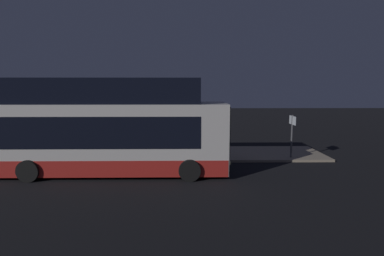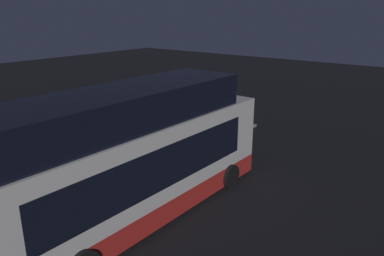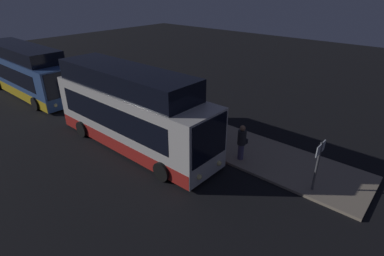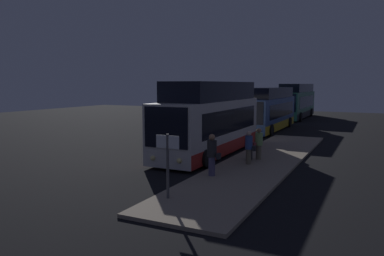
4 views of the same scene
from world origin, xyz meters
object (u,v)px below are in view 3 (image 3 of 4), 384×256
(sign_post, at_px, (318,159))
(suitcase, at_px, (187,127))
(passenger_boarding, at_px, (187,115))
(passenger_with_bags, at_px, (242,141))
(bus_second, at_px, (27,73))
(passenger_waiting, at_px, (203,121))
(bus_lead, at_px, (132,113))

(sign_post, bearing_deg, suitcase, 175.80)
(passenger_boarding, bearing_deg, suitcase, 90.42)
(passenger_boarding, distance_m, suitcase, 0.75)
(passenger_with_bags, height_order, sign_post, sign_post)
(passenger_with_bags, bearing_deg, suitcase, 173.29)
(bus_second, bearing_deg, passenger_waiting, 11.51)
(passenger_boarding, bearing_deg, bus_second, -33.32)
(bus_lead, height_order, bus_second, bus_lead)
(suitcase, bearing_deg, bus_second, -168.76)
(suitcase, bearing_deg, passenger_with_bags, -6.46)
(bus_second, xyz_separation_m, passenger_boarding, (13.86, 3.19, -0.67))
(passenger_boarding, bearing_deg, passenger_with_bags, 123.16)
(bus_lead, xyz_separation_m, passenger_waiting, (2.34, 3.10, -0.85))
(passenger_waiting, xyz_separation_m, sign_post, (6.63, -0.82, 0.59))
(passenger_waiting, bearing_deg, passenger_boarding, 166.35)
(bus_lead, distance_m, passenger_waiting, 3.97)
(bus_lead, relative_size, bus_second, 0.94)
(bus_second, distance_m, sign_post, 21.95)
(bus_second, relative_size, passenger_waiting, 6.57)
(bus_second, bearing_deg, passenger_with_bags, 7.47)
(suitcase, bearing_deg, passenger_waiting, 15.44)
(bus_lead, xyz_separation_m, sign_post, (8.97, 2.27, -0.26))
(suitcase, height_order, sign_post, sign_post)
(bus_lead, distance_m, sign_post, 9.25)
(sign_post, bearing_deg, passenger_boarding, 173.44)
(passenger_boarding, relative_size, suitcase, 1.77)
(passenger_boarding, xyz_separation_m, passenger_with_bags, (4.32, -0.81, 0.09))
(suitcase, bearing_deg, passenger_boarding, 136.71)
(passenger_boarding, distance_m, passenger_waiting, 1.35)
(passenger_boarding, xyz_separation_m, passenger_waiting, (1.34, -0.09, 0.00))
(passenger_waiting, xyz_separation_m, suitcase, (-0.96, -0.27, -0.54))
(passenger_boarding, height_order, passenger_waiting, passenger_boarding)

